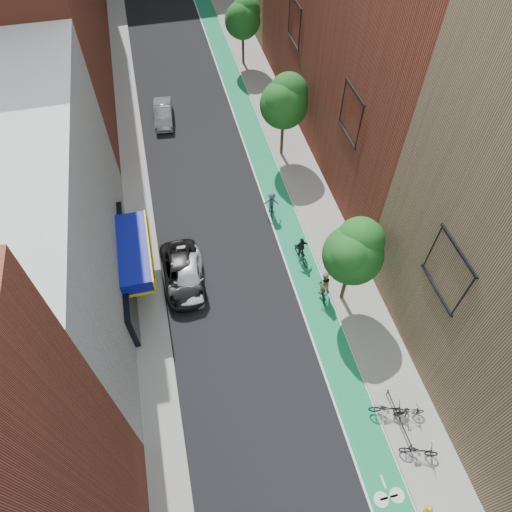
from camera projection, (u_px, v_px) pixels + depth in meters
ground at (301, 496)px, 21.45m from camera, size 160.00×160.00×0.00m
bike_lane at (256, 142)px, 37.52m from camera, size 2.00×68.00×0.01m
sidewalk_left at (133, 160)px, 36.04m from camera, size 2.00×68.00×0.15m
sidewalk_right at (285, 137)px, 37.82m from camera, size 3.00×68.00×0.15m
building_left_white at (27, 235)px, 23.49m from camera, size 8.00×20.00×12.00m
tree_near at (354, 251)px, 24.55m from camera, size 3.40×3.36×6.42m
tree_mid at (285, 101)px, 32.71m from camera, size 3.55×3.53×6.74m
tree_far at (243, 17)px, 41.37m from camera, size 3.30×3.25×6.21m
parked_car_white at (189, 276)px, 28.31m from camera, size 2.20×4.67×1.54m
parked_car_black at (183, 274)px, 28.45m from camera, size 2.46×5.27×1.46m
parked_car_silver at (163, 114)px, 38.79m from camera, size 1.80×4.28×1.38m
cyclist_lane_near at (323, 287)px, 27.59m from camera, size 1.02×1.76×2.20m
cyclist_lane_mid at (301, 252)px, 29.55m from camera, size 0.99×1.97×1.95m
cyclist_lane_far at (271, 205)px, 31.94m from camera, size 1.12×1.74×1.93m
parked_bike_near at (388, 409)px, 23.34m from camera, size 2.02×1.21×1.00m
parked_bike_mid at (409, 412)px, 23.26m from camera, size 1.68×0.71×0.98m
parked_bike_far at (419, 451)px, 22.10m from camera, size 2.00×1.29×0.99m
fire_hydrant at (428, 510)px, 20.60m from camera, size 0.28×0.28×0.79m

